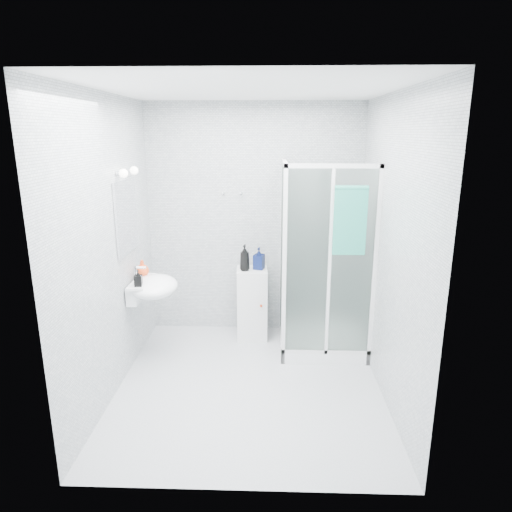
{
  "coord_description": "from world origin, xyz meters",
  "views": [
    {
      "loc": [
        0.19,
        -3.78,
        2.28
      ],
      "look_at": [
        0.05,
        0.35,
        1.15
      ],
      "focal_mm": 32.0,
      "sensor_mm": 36.0,
      "label": 1
    }
  ],
  "objects_px": {
    "wall_basin": "(152,287)",
    "soap_dispenser_orange": "(142,268)",
    "shampoo_bottle_a": "(245,258)",
    "shampoo_bottle_b": "(259,258)",
    "shower_enclosure": "(315,310)",
    "hand_towel": "(350,219)",
    "soap_dispenser_black": "(138,278)",
    "storage_cabinet": "(252,303)"
  },
  "relations": [
    {
      "from": "wall_basin",
      "to": "soap_dispenser_orange",
      "type": "relative_size",
      "value": 3.32
    },
    {
      "from": "shampoo_bottle_b",
      "to": "soap_dispenser_orange",
      "type": "xyz_separation_m",
      "value": [
        -1.17,
        -0.46,
        0.02
      ]
    },
    {
      "from": "shampoo_bottle_b",
      "to": "soap_dispenser_orange",
      "type": "distance_m",
      "value": 1.26
    },
    {
      "from": "shampoo_bottle_b",
      "to": "soap_dispenser_black",
      "type": "bearing_deg",
      "value": -145.45
    },
    {
      "from": "storage_cabinet",
      "to": "soap_dispenser_orange",
      "type": "distance_m",
      "value": 1.3
    },
    {
      "from": "shower_enclosure",
      "to": "hand_towel",
      "type": "height_order",
      "value": "shower_enclosure"
    },
    {
      "from": "wall_basin",
      "to": "storage_cabinet",
      "type": "xyz_separation_m",
      "value": [
        0.97,
        0.59,
        -0.39
      ]
    },
    {
      "from": "shower_enclosure",
      "to": "soap_dispenser_orange",
      "type": "distance_m",
      "value": 1.86
    },
    {
      "from": "shampoo_bottle_b",
      "to": "hand_towel",
      "type": "bearing_deg",
      "value": -38.86
    },
    {
      "from": "shampoo_bottle_a",
      "to": "shampoo_bottle_b",
      "type": "distance_m",
      "value": 0.17
    },
    {
      "from": "wall_basin",
      "to": "shower_enclosure",
      "type": "bearing_deg",
      "value": 10.81
    },
    {
      "from": "wall_basin",
      "to": "soap_dispenser_orange",
      "type": "distance_m",
      "value": 0.24
    },
    {
      "from": "wall_basin",
      "to": "shampoo_bottle_a",
      "type": "xyz_separation_m",
      "value": [
        0.89,
        0.54,
        0.16
      ]
    },
    {
      "from": "shampoo_bottle_a",
      "to": "hand_towel",
      "type": "bearing_deg",
      "value": -31.85
    },
    {
      "from": "wall_basin",
      "to": "storage_cabinet",
      "type": "distance_m",
      "value": 1.2
    },
    {
      "from": "wall_basin",
      "to": "hand_towel",
      "type": "height_order",
      "value": "hand_towel"
    },
    {
      "from": "hand_towel",
      "to": "soap_dispenser_black",
      "type": "bearing_deg",
      "value": -177.57
    },
    {
      "from": "shower_enclosure",
      "to": "shampoo_bottle_b",
      "type": "xyz_separation_m",
      "value": [
        -0.61,
        0.29,
        0.48
      ]
    },
    {
      "from": "shower_enclosure",
      "to": "shampoo_bottle_b",
      "type": "relative_size",
      "value": 8.26
    },
    {
      "from": "soap_dispenser_orange",
      "to": "soap_dispenser_black",
      "type": "bearing_deg",
      "value": -81.48
    },
    {
      "from": "soap_dispenser_black",
      "to": "shampoo_bottle_b",
      "type": "bearing_deg",
      "value": 34.55
    },
    {
      "from": "hand_towel",
      "to": "soap_dispenser_orange",
      "type": "relative_size",
      "value": 3.82
    },
    {
      "from": "soap_dispenser_orange",
      "to": "shampoo_bottle_a",
      "type": "bearing_deg",
      "value": 21.53
    },
    {
      "from": "shower_enclosure",
      "to": "soap_dispenser_orange",
      "type": "relative_size",
      "value": 11.87
    },
    {
      "from": "storage_cabinet",
      "to": "soap_dispenser_black",
      "type": "height_order",
      "value": "soap_dispenser_black"
    },
    {
      "from": "storage_cabinet",
      "to": "soap_dispenser_orange",
      "type": "bearing_deg",
      "value": -160.69
    },
    {
      "from": "wall_basin",
      "to": "shampoo_bottle_a",
      "type": "relative_size",
      "value": 1.95
    },
    {
      "from": "shampoo_bottle_a",
      "to": "wall_basin",
      "type": "bearing_deg",
      "value": -148.7
    },
    {
      "from": "wall_basin",
      "to": "storage_cabinet",
      "type": "bearing_deg",
      "value": 31.41
    },
    {
      "from": "shower_enclosure",
      "to": "storage_cabinet",
      "type": "height_order",
      "value": "shower_enclosure"
    },
    {
      "from": "shampoo_bottle_a",
      "to": "shower_enclosure",
      "type": "bearing_deg",
      "value": -16.45
    },
    {
      "from": "hand_towel",
      "to": "shampoo_bottle_b",
      "type": "relative_size",
      "value": 2.66
    },
    {
      "from": "shower_enclosure",
      "to": "shampoo_bottle_a",
      "type": "bearing_deg",
      "value": 163.55
    },
    {
      "from": "shampoo_bottle_a",
      "to": "shampoo_bottle_b",
      "type": "relative_size",
      "value": 1.19
    },
    {
      "from": "soap_dispenser_orange",
      "to": "shower_enclosure",
      "type": "bearing_deg",
      "value": 5.61
    },
    {
      "from": "hand_towel",
      "to": "shampoo_bottle_a",
      "type": "xyz_separation_m",
      "value": [
        -1.01,
        0.63,
        -0.55
      ]
    },
    {
      "from": "wall_basin",
      "to": "hand_towel",
      "type": "bearing_deg",
      "value": -2.56
    },
    {
      "from": "storage_cabinet",
      "to": "shampoo_bottle_a",
      "type": "xyz_separation_m",
      "value": [
        -0.08,
        -0.05,
        0.55
      ]
    },
    {
      "from": "soap_dispenser_black",
      "to": "shower_enclosure",
      "type": "bearing_deg",
      "value": 15.64
    },
    {
      "from": "shower_enclosure",
      "to": "wall_basin",
      "type": "relative_size",
      "value": 3.57
    },
    {
      "from": "storage_cabinet",
      "to": "shower_enclosure",
      "type": "bearing_deg",
      "value": -24.89
    },
    {
      "from": "soap_dispenser_orange",
      "to": "wall_basin",
      "type": "bearing_deg",
      "value": -48.71
    }
  ]
}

